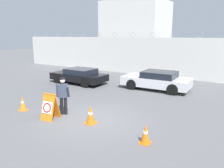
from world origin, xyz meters
The scene contains 10 objects.
ground_plane centered at (0.00, 0.00, 0.00)m, with size 90.00×90.00×0.00m, color #5B5B5E.
perimeter_wall centered at (0.00, 11.15, 1.68)m, with size 36.00×0.30×3.81m.
building_block centered at (-5.51, 14.88, 3.52)m, with size 6.36×5.11×7.03m.
barricade_sign centered at (-1.53, -1.03, 0.57)m, with size 0.69×0.75×1.14m.
security_guard centered at (-1.44, -0.28, 0.95)m, with size 0.66×0.43×1.71m.
traffic_cone_near centered at (2.86, -0.79, 0.34)m, with size 0.36×0.36×0.69m.
traffic_cone_mid centered at (0.24, -0.44, 0.38)m, with size 0.44×0.44×0.76m.
traffic_cone_far centered at (-3.52, -0.97, 0.36)m, with size 0.37×0.37×0.72m.
parked_car_front_coupe centered at (-5.26, 5.16, 0.59)m, with size 4.29×2.00×1.13m.
parked_car_rear_sedan centered at (0.37, 6.51, 0.63)m, with size 4.49×2.13×1.24m.
Camera 1 is at (5.59, -7.09, 3.59)m, focal length 35.00 mm.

